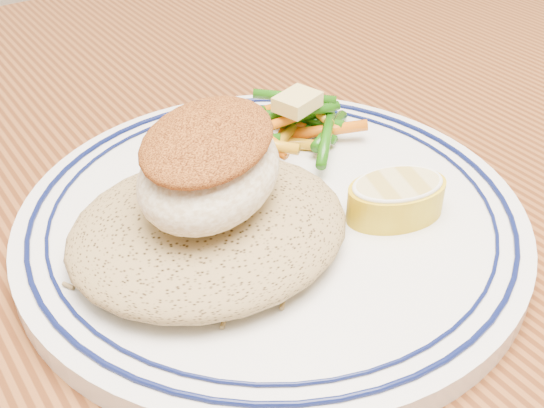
{
  "coord_description": "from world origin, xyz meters",
  "views": [
    {
      "loc": [
        -0.18,
        -0.28,
        1.0
      ],
      "look_at": [
        0.0,
        -0.02,
        0.77
      ],
      "focal_mm": 45.0,
      "sensor_mm": 36.0,
      "label": 1
    }
  ],
  "objects_px": {
    "rice_pilaf": "(209,223)",
    "lemon_wedge": "(396,197)",
    "dining_table": "(250,324)",
    "plate": "(272,218)",
    "fish_fillet": "(209,164)",
    "vegetable_pile": "(285,127)"
  },
  "relations": [
    {
      "from": "rice_pilaf",
      "to": "lemon_wedge",
      "type": "relative_size",
      "value": 2.31
    },
    {
      "from": "dining_table",
      "to": "plate",
      "type": "distance_m",
      "value": 0.11
    },
    {
      "from": "rice_pilaf",
      "to": "fish_fillet",
      "type": "xyz_separation_m",
      "value": [
        0.01,
        0.0,
        0.03
      ]
    },
    {
      "from": "plate",
      "to": "vegetable_pile",
      "type": "bearing_deg",
      "value": 49.04
    },
    {
      "from": "dining_table",
      "to": "fish_fillet",
      "type": "height_order",
      "value": "fish_fillet"
    },
    {
      "from": "dining_table",
      "to": "lemon_wedge",
      "type": "bearing_deg",
      "value": -48.19
    },
    {
      "from": "dining_table",
      "to": "fish_fillet",
      "type": "bearing_deg",
      "value": -147.44
    },
    {
      "from": "vegetable_pile",
      "to": "lemon_wedge",
      "type": "xyz_separation_m",
      "value": [
        0.01,
        -0.1,
        -0.0
      ]
    },
    {
      "from": "plate",
      "to": "lemon_wedge",
      "type": "relative_size",
      "value": 4.42
    },
    {
      "from": "fish_fillet",
      "to": "dining_table",
      "type": "bearing_deg",
      "value": 32.56
    },
    {
      "from": "dining_table",
      "to": "rice_pilaf",
      "type": "xyz_separation_m",
      "value": [
        -0.04,
        -0.03,
        0.13
      ]
    },
    {
      "from": "dining_table",
      "to": "fish_fillet",
      "type": "relative_size",
      "value": 12.6
    },
    {
      "from": "rice_pilaf",
      "to": "fish_fillet",
      "type": "relative_size",
      "value": 1.3
    },
    {
      "from": "vegetable_pile",
      "to": "lemon_wedge",
      "type": "height_order",
      "value": "vegetable_pile"
    },
    {
      "from": "dining_table",
      "to": "lemon_wedge",
      "type": "distance_m",
      "value": 0.15
    },
    {
      "from": "plate",
      "to": "rice_pilaf",
      "type": "height_order",
      "value": "rice_pilaf"
    },
    {
      "from": "fish_fillet",
      "to": "plate",
      "type": "bearing_deg",
      "value": 1.39
    },
    {
      "from": "rice_pilaf",
      "to": "vegetable_pile",
      "type": "distance_m",
      "value": 0.11
    },
    {
      "from": "rice_pilaf",
      "to": "lemon_wedge",
      "type": "bearing_deg",
      "value": -20.21
    },
    {
      "from": "rice_pilaf",
      "to": "fish_fillet",
      "type": "bearing_deg",
      "value": 42.68
    },
    {
      "from": "dining_table",
      "to": "plate",
      "type": "xyz_separation_m",
      "value": [
        0.0,
        -0.02,
        0.11
      ]
    },
    {
      "from": "dining_table",
      "to": "rice_pilaf",
      "type": "distance_m",
      "value": 0.14
    }
  ]
}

